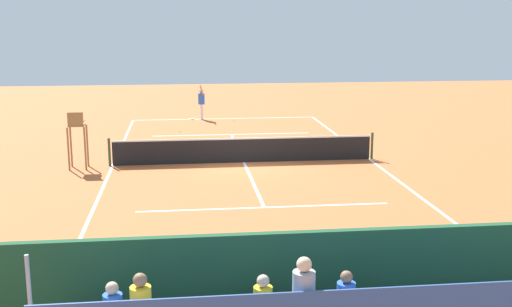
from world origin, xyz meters
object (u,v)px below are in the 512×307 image
object	(u,v)px
tennis_net	(244,150)
tennis_ball_near	(180,131)
tennis_ball_far	(234,120)
courtside_bench	(458,285)
umpire_chair	(77,134)
tennis_player	(201,101)
tennis_racket	(192,119)

from	to	relation	value
tennis_net	tennis_ball_near	bearing A→B (deg)	-70.94
tennis_ball_far	courtside_bench	bearing A→B (deg)	95.47
umpire_chair	tennis_ball_far	world-z (taller)	umpire_chair
courtside_bench	tennis_player	world-z (taller)	tennis_player
umpire_chair	tennis_racket	world-z (taller)	umpire_chair
tennis_player	tennis_ball_near	world-z (taller)	tennis_player
tennis_player	tennis_ball_far	size ratio (longest dim) A/B	29.18
courtside_bench	tennis_player	xyz separation A→B (m)	(3.99, -24.12, 0.46)
umpire_chair	tennis_racket	xyz separation A→B (m)	(-4.41, -11.37, -1.30)
umpire_chair	courtside_bench	distance (m)	15.76
tennis_player	tennis_ball_far	world-z (taller)	tennis_player
tennis_ball_far	tennis_racket	bearing A→B (deg)	-17.37
tennis_ball_near	tennis_ball_far	size ratio (longest dim) A/B	1.00
tennis_ball_far	umpire_chair	bearing A→B (deg)	57.94
courtside_bench	tennis_ball_far	world-z (taller)	courtside_bench
tennis_racket	tennis_ball_far	world-z (taller)	tennis_ball_far
courtside_bench	tennis_ball_far	bearing A→B (deg)	-84.53
tennis_ball_near	tennis_ball_far	world-z (taller)	same
tennis_net	tennis_player	size ratio (longest dim) A/B	5.35
umpire_chair	courtside_bench	bearing A→B (deg)	124.61
umpire_chair	tennis_player	bearing A→B (deg)	-113.88
tennis_net	umpire_chair	size ratio (longest dim) A/B	4.81
tennis_net	tennis_player	world-z (taller)	tennis_player
umpire_chair	tennis_player	distance (m)	12.22
courtside_bench	tennis_player	size ratio (longest dim) A/B	0.93
tennis_net	umpire_chair	xyz separation A→B (m)	(6.20, 0.32, 0.81)
umpire_chair	tennis_player	size ratio (longest dim) A/B	1.11
courtside_bench	tennis_ball_far	xyz separation A→B (m)	(2.26, -23.61, -0.53)
umpire_chair	tennis_ball_far	bearing A→B (deg)	-122.06
tennis_net	courtside_bench	distance (m)	13.55
tennis_net	tennis_ball_far	xyz separation A→B (m)	(-0.48, -10.34, -0.47)
tennis_net	tennis_player	bearing A→B (deg)	-83.40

